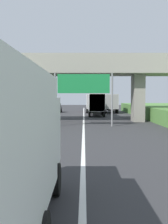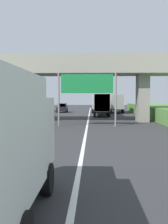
# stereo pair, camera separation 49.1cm
# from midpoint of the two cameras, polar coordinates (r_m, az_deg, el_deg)

# --- Properties ---
(lane_centre_stripe) EXTENTS (0.20, 93.81, 0.01)m
(lane_centre_stripe) POSITION_cam_midpoint_polar(r_m,az_deg,el_deg) (25.41, 1.15, -3.42)
(lane_centre_stripe) COLOR white
(lane_centre_stripe) RESTS_ON ground
(overpass_bridge) EXTENTS (40.00, 4.80, 7.83)m
(overpass_bridge) POSITION_cam_midpoint_polar(r_m,az_deg,el_deg) (32.10, 1.30, 8.53)
(overpass_bridge) COLOR gray
(overpass_bridge) RESTS_ON ground
(overhead_highway_sign) EXTENTS (5.88, 0.18, 5.33)m
(overhead_highway_sign) POSITION_cam_midpoint_polar(r_m,az_deg,el_deg) (26.55, 1.19, 5.36)
(overhead_highway_sign) COLOR slate
(overhead_highway_sign) RESTS_ON ground
(truck_red) EXTENTS (2.44, 7.30, 3.44)m
(truck_red) POSITION_cam_midpoint_polar(r_m,az_deg,el_deg) (50.34, 3.37, 2.08)
(truck_red) COLOR black
(truck_red) RESTS_ON ground
(truck_blue) EXTENTS (2.44, 7.30, 3.44)m
(truck_blue) POSITION_cam_midpoint_polar(r_m,az_deg,el_deg) (49.71, 7.16, 2.05)
(truck_blue) COLOR black
(truck_blue) RESTS_ON ground
(truck_silver) EXTENTS (2.44, 7.30, 3.44)m
(truck_silver) POSITION_cam_midpoint_polar(r_m,az_deg,el_deg) (41.34, 4.09, 1.83)
(truck_silver) COLOR black
(truck_silver) RESTS_ON ground
(car_black) EXTENTS (1.86, 4.10, 1.72)m
(car_black) POSITION_cam_midpoint_polar(r_m,az_deg,el_deg) (50.96, -4.41, 0.88)
(car_black) COLOR black
(car_black) RESTS_ON ground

